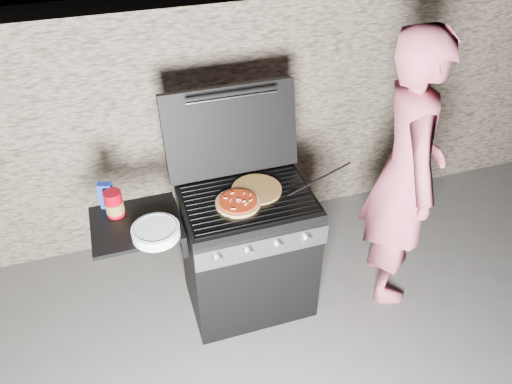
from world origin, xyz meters
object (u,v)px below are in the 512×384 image
object	(u,v)px
pizza_topped	(238,202)
sauce_jar	(114,203)
gas_grill	(212,262)
person	(405,174)

from	to	relation	value
pizza_topped	sauce_jar	world-z (taller)	sauce_jar
pizza_topped	sauce_jar	bearing A→B (deg)	168.86
gas_grill	pizza_topped	xyz separation A→B (m)	(0.18, -0.03, 0.47)
pizza_topped	person	world-z (taller)	person
pizza_topped	person	bearing A→B (deg)	-4.33
gas_grill	sauce_jar	world-z (taller)	sauce_jar
pizza_topped	sauce_jar	distance (m)	0.71
gas_grill	pizza_topped	world-z (taller)	pizza_topped
gas_grill	person	size ratio (longest dim) A/B	0.70
sauce_jar	person	size ratio (longest dim) A/B	0.08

